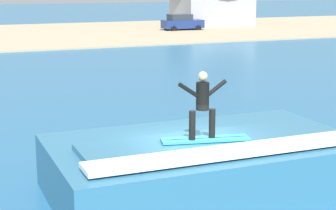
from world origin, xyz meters
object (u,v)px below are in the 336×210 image
object	(u,v)px
wave_crest	(204,165)
surfer	(203,101)
surfboard	(205,139)
car_far_shore	(182,22)

from	to	relation	value
wave_crest	surfer	distance (m)	1.93
surfboard	car_far_shore	world-z (taller)	car_far_shore
surfer	wave_crest	bearing A→B (deg)	59.31
wave_crest	car_far_shore	distance (m)	49.00
surfer	car_far_shore	distance (m)	49.66
surfboard	car_far_shore	distance (m)	49.60
wave_crest	surfer	size ratio (longest dim) A/B	4.70
car_far_shore	wave_crest	bearing A→B (deg)	-113.12
wave_crest	surfboard	xyz separation A→B (m)	(-0.23, -0.54, 0.86)
surfboard	surfer	bearing A→B (deg)	-176.65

